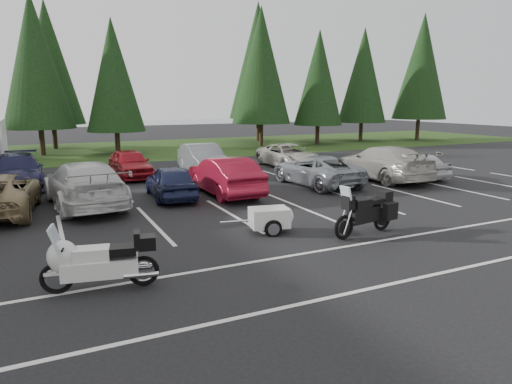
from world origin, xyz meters
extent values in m
plane|color=black|center=(0.00, 0.00, 0.00)|extent=(120.00, 120.00, 0.00)
cube|color=#1F3711|center=(0.00, 24.00, 0.01)|extent=(80.00, 16.00, 0.01)
cube|color=slate|center=(4.00, 55.00, 0.00)|extent=(70.00, 50.00, 0.02)
cube|color=silver|center=(0.00, 2.00, 0.00)|extent=(32.00, 16.00, 0.01)
cylinder|color=#332316|center=(-5.00, 22.90, 1.31)|extent=(0.36, 0.36, 2.62)
cone|color=black|center=(-5.00, 22.90, 6.54)|extent=(4.80, 4.80, 9.27)
cylinder|color=#332316|center=(0.00, 21.60, 1.13)|extent=(0.36, 0.36, 2.26)
cone|color=black|center=(0.00, 21.60, 5.64)|extent=(4.14, 4.14, 7.99)
cylinder|color=#332316|center=(12.00, 22.10, 1.34)|extent=(0.36, 0.36, 2.69)
cone|color=black|center=(12.00, 22.10, 6.72)|extent=(4.93, 4.93, 9.52)
cylinder|color=#332316|center=(17.50, 21.80, 1.16)|extent=(0.36, 0.36, 2.33)
cone|color=black|center=(17.50, 21.80, 5.82)|extent=(4.27, 4.27, 8.24)
cylinder|color=#332316|center=(23.00, 22.60, 1.24)|extent=(0.36, 0.36, 2.47)
cone|color=black|center=(23.00, 22.60, 6.18)|extent=(4.53, 4.53, 8.76)
cylinder|color=#332316|center=(29.00, 21.30, 1.42)|extent=(0.36, 0.36, 2.83)
cone|color=black|center=(29.00, 21.30, 7.08)|extent=(5.19, 5.19, 10.03)
cylinder|color=#332316|center=(-4.00, 27.50, 1.36)|extent=(0.36, 0.36, 2.71)
cone|color=black|center=(-4.00, 27.50, 6.78)|extent=(4.97, 4.97, 9.61)
cylinder|color=#332316|center=(14.00, 26.80, 1.50)|extent=(0.36, 0.36, 3.00)
cone|color=black|center=(14.00, 26.80, 7.50)|extent=(5.50, 5.50, 10.62)
imported|color=silver|center=(-3.88, 4.57, 0.84)|extent=(2.86, 5.97, 1.68)
imported|color=#1A2043|center=(-0.63, 4.63, 0.67)|extent=(1.83, 4.02, 1.34)
imported|color=maroon|center=(1.57, 4.35, 0.79)|extent=(1.72, 4.80, 1.57)
imported|color=gray|center=(6.20, 4.57, 0.69)|extent=(2.54, 5.10, 1.39)
imported|color=#B0AAA2|center=(9.98, 4.45, 0.84)|extent=(2.59, 5.86, 1.67)
imported|color=silver|center=(11.85, 4.17, 0.67)|extent=(1.86, 4.03, 1.34)
imported|color=#17183B|center=(-6.22, 9.73, 0.75)|extent=(2.22, 5.23, 1.50)
imported|color=maroon|center=(-1.15, 10.42, 0.72)|extent=(1.82, 4.26, 1.43)
imported|color=slate|center=(2.52, 9.81, 0.79)|extent=(1.90, 4.89, 1.59)
imported|color=beige|center=(7.91, 10.20, 0.67)|extent=(2.24, 4.86, 1.35)
camera|label=1|loc=(-5.31, -13.00, 3.85)|focal=32.00mm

